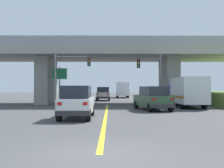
{
  "coord_description": "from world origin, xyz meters",
  "views": [
    {
      "loc": [
        0.31,
        -7.54,
        1.89
      ],
      "look_at": [
        0.47,
        18.25,
        2.27
      ],
      "focal_mm": 42.78,
      "sensor_mm": 36.0,
      "label": 1
    }
  ],
  "objects_px": {
    "suv_crossing": "(153,98)",
    "highway_sign": "(60,77)",
    "suv_lead": "(77,102)",
    "sedan_oncoming": "(103,94)",
    "semi_truck_distant": "(122,90)",
    "traffic_signal_nearside": "(152,73)",
    "traffic_signal_farside": "(68,71)",
    "box_truck": "(186,92)"
  },
  "relations": [
    {
      "from": "suv_crossing",
      "to": "highway_sign",
      "type": "relative_size",
      "value": 1.15
    },
    {
      "from": "suv_lead",
      "to": "highway_sign",
      "type": "xyz_separation_m",
      "value": [
        -3.75,
        13.98,
        2.15
      ]
    },
    {
      "from": "suv_crossing",
      "to": "sedan_oncoming",
      "type": "height_order",
      "value": "same"
    },
    {
      "from": "suv_lead",
      "to": "sedan_oncoming",
      "type": "bearing_deg",
      "value": 87.55
    },
    {
      "from": "sedan_oncoming",
      "to": "highway_sign",
      "type": "relative_size",
      "value": 1.12
    },
    {
      "from": "suv_crossing",
      "to": "semi_truck_distant",
      "type": "xyz_separation_m",
      "value": [
        -1.26,
        29.45,
        0.54
      ]
    },
    {
      "from": "traffic_signal_nearside",
      "to": "traffic_signal_farside",
      "type": "height_order",
      "value": "traffic_signal_farside"
    },
    {
      "from": "sedan_oncoming",
      "to": "traffic_signal_farside",
      "type": "xyz_separation_m",
      "value": [
        -3.34,
        -12.65,
        2.65
      ]
    },
    {
      "from": "sedan_oncoming",
      "to": "box_truck",
      "type": "bearing_deg",
      "value": -59.13
    },
    {
      "from": "box_truck",
      "to": "traffic_signal_nearside",
      "type": "bearing_deg",
      "value": 166.57
    },
    {
      "from": "suv_lead",
      "to": "highway_sign",
      "type": "distance_m",
      "value": 14.64
    },
    {
      "from": "traffic_signal_farside",
      "to": "semi_truck_distant",
      "type": "bearing_deg",
      "value": 74.67
    },
    {
      "from": "sedan_oncoming",
      "to": "highway_sign",
      "type": "bearing_deg",
      "value": -116.56
    },
    {
      "from": "traffic_signal_nearside",
      "to": "semi_truck_distant",
      "type": "distance_m",
      "value": 25.48
    },
    {
      "from": "suv_lead",
      "to": "semi_truck_distant",
      "type": "height_order",
      "value": "semi_truck_distant"
    },
    {
      "from": "suv_crossing",
      "to": "traffic_signal_nearside",
      "type": "relative_size",
      "value": 0.93
    },
    {
      "from": "suv_lead",
      "to": "sedan_oncoming",
      "type": "xyz_separation_m",
      "value": [
        1.01,
        23.51,
        0.01
      ]
    },
    {
      "from": "suv_crossing",
      "to": "suv_lead",
      "type": "bearing_deg",
      "value": -145.25
    },
    {
      "from": "highway_sign",
      "to": "semi_truck_distant",
      "type": "height_order",
      "value": "highway_sign"
    },
    {
      "from": "suv_lead",
      "to": "highway_sign",
      "type": "height_order",
      "value": "highway_sign"
    },
    {
      "from": "sedan_oncoming",
      "to": "traffic_signal_nearside",
      "type": "height_order",
      "value": "traffic_signal_nearside"
    },
    {
      "from": "sedan_oncoming",
      "to": "semi_truck_distant",
      "type": "height_order",
      "value": "semi_truck_distant"
    },
    {
      "from": "traffic_signal_farside",
      "to": "traffic_signal_nearside",
      "type": "bearing_deg",
      "value": -5.02
    },
    {
      "from": "suv_crossing",
      "to": "highway_sign",
      "type": "xyz_separation_m",
      "value": [
        -9.41,
        8.0,
        2.15
      ]
    },
    {
      "from": "suv_lead",
      "to": "suv_crossing",
      "type": "distance_m",
      "value": 8.24
    },
    {
      "from": "highway_sign",
      "to": "suv_crossing",
      "type": "bearing_deg",
      "value": -40.35
    },
    {
      "from": "suv_lead",
      "to": "traffic_signal_farside",
      "type": "bearing_deg",
      "value": 102.14
    },
    {
      "from": "box_truck",
      "to": "semi_truck_distant",
      "type": "distance_m",
      "value": 26.59
    },
    {
      "from": "highway_sign",
      "to": "semi_truck_distant",
      "type": "xyz_separation_m",
      "value": [
        8.16,
        21.45,
        -1.61
      ]
    },
    {
      "from": "suv_lead",
      "to": "sedan_oncoming",
      "type": "relative_size",
      "value": 0.89
    },
    {
      "from": "box_truck",
      "to": "highway_sign",
      "type": "relative_size",
      "value": 1.65
    },
    {
      "from": "traffic_signal_nearside",
      "to": "highway_sign",
      "type": "distance_m",
      "value": 10.77
    },
    {
      "from": "sedan_oncoming",
      "to": "traffic_signal_nearside",
      "type": "xyz_separation_m",
      "value": [
        5.28,
        -13.4,
        2.41
      ]
    },
    {
      "from": "suv_crossing",
      "to": "traffic_signal_farside",
      "type": "bearing_deg",
      "value": 136.77
    },
    {
      "from": "suv_crossing",
      "to": "box_truck",
      "type": "xyz_separation_m",
      "value": [
        3.81,
        3.35,
        0.52
      ]
    },
    {
      "from": "semi_truck_distant",
      "to": "box_truck",
      "type": "bearing_deg",
      "value": -79.0
    },
    {
      "from": "suv_crossing",
      "to": "traffic_signal_farside",
      "type": "relative_size",
      "value": 0.88
    },
    {
      "from": "sedan_oncoming",
      "to": "traffic_signal_nearside",
      "type": "bearing_deg",
      "value": -68.49
    },
    {
      "from": "box_truck",
      "to": "traffic_signal_nearside",
      "type": "height_order",
      "value": "traffic_signal_nearside"
    },
    {
      "from": "highway_sign",
      "to": "traffic_signal_nearside",
      "type": "bearing_deg",
      "value": -21.14
    },
    {
      "from": "traffic_signal_nearside",
      "to": "highway_sign",
      "type": "relative_size",
      "value": 1.24
    },
    {
      "from": "sedan_oncoming",
      "to": "traffic_signal_farside",
      "type": "bearing_deg",
      "value": -104.8
    }
  ]
}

